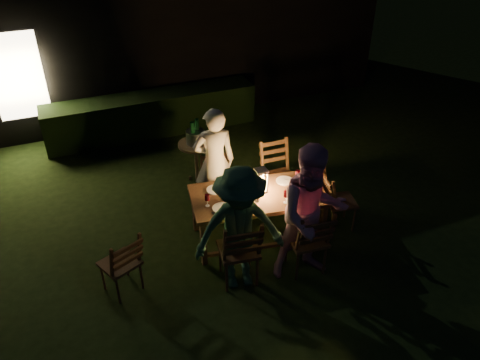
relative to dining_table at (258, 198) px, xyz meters
name	(u,v)px	position (x,y,z in m)	size (l,w,h in m)	color
garden_envelope	(143,23)	(-0.05, 6.31, 0.89)	(40.00, 40.00, 3.20)	black
dining_table	(258,198)	(0.00, 0.00, 0.00)	(1.95, 1.20, 0.76)	#502C1A
chair_near_left	(239,261)	(-0.57, -0.69, -0.36)	(0.55, 0.58, 1.07)	#502C1A
chair_near_right	(306,250)	(0.32, -0.84, -0.37)	(0.51, 0.55, 1.05)	#502C1A
chair_far_left	(216,196)	(-0.31, 0.83, -0.40)	(0.51, 0.53, 0.93)	#502C1A
chair_far_right	(278,185)	(0.67, 0.67, -0.36)	(0.48, 0.52, 1.06)	#502C1A
chair_end	(338,209)	(1.21, -0.20, -0.40)	(0.54, 0.52, 0.95)	#502C1A
chair_spare	(122,273)	(-1.97, -0.29, -0.40)	(0.57, 0.58, 0.95)	#502C1A
person_house_side	(214,162)	(-0.31, 0.88, 0.17)	(0.62, 0.41, 1.71)	beige
person_opp_right	(312,214)	(0.31, -0.88, 0.25)	(0.91, 0.71, 1.87)	#C789AE
person_opp_left	(240,230)	(-0.58, -0.73, 0.16)	(1.10, 0.63, 1.70)	#326541
lantern	(261,182)	(0.06, 0.04, 0.23)	(0.16, 0.16, 0.35)	white
plate_far_left	(215,190)	(-0.51, 0.31, 0.08)	(0.25, 0.25, 0.01)	white
plate_near_left	(222,208)	(-0.58, -0.12, 0.08)	(0.25, 0.25, 0.01)	white
plate_far_right	(285,181)	(0.48, 0.14, 0.08)	(0.25, 0.25, 0.01)	white
plate_near_right	(295,198)	(0.41, -0.29, 0.08)	(0.25, 0.25, 0.01)	white
wineglass_a	(232,180)	(-0.25, 0.33, 0.16)	(0.06, 0.06, 0.18)	#59070F
wineglass_b	(207,200)	(-0.73, 0.00, 0.16)	(0.06, 0.06, 0.18)	#59070F
wineglass_c	(286,197)	(0.25, -0.33, 0.16)	(0.06, 0.06, 0.18)	#59070F
wineglass_d	(297,176)	(0.64, 0.07, 0.16)	(0.06, 0.06, 0.18)	#59070F
wineglass_e	(257,202)	(-0.15, -0.28, 0.16)	(0.06, 0.06, 0.18)	silver
bottle_table	(240,188)	(-0.25, 0.04, 0.22)	(0.07, 0.07, 0.28)	#0F471E
napkin_left	(253,208)	(-0.20, -0.29, 0.08)	(0.18, 0.14, 0.01)	red
napkin_right	(304,200)	(0.49, -0.39, 0.08)	(0.18, 0.14, 0.01)	red
phone	(218,213)	(-0.66, -0.19, 0.08)	(0.14, 0.07, 0.01)	black
side_table	(196,148)	(-0.33, 1.70, 0.00)	(0.57, 0.57, 0.77)	olive
ice_bucket	(195,137)	(-0.33, 1.70, 0.20)	(0.30, 0.30, 0.22)	#A5A8AD
bottle_bucket_a	(193,136)	(-0.38, 1.66, 0.25)	(0.07, 0.07, 0.32)	#0F471E
bottle_bucket_b	(197,133)	(-0.28, 1.74, 0.25)	(0.07, 0.07, 0.32)	#0F471E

